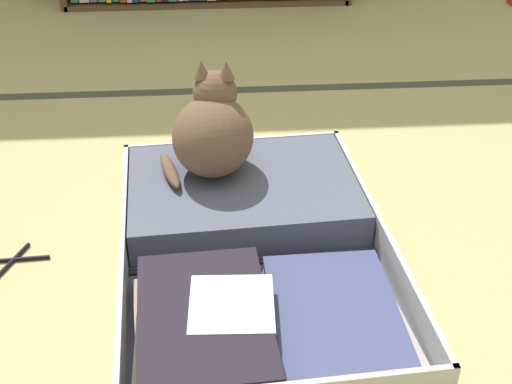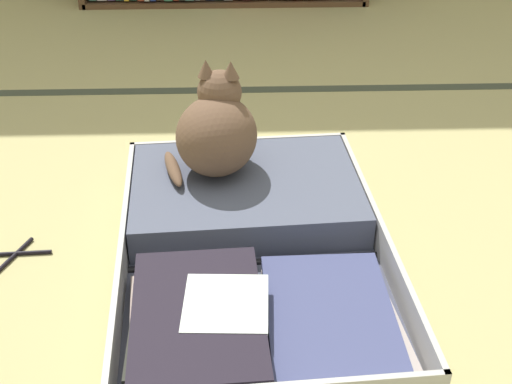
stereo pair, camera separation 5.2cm
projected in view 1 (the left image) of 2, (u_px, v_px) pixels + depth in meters
The scene contains 4 objects.
ground_plane at pixel (325, 325), 1.41m from camera, with size 10.00×10.00×0.00m, color tan.
tatami_border at pixel (271, 89), 2.41m from camera, with size 4.80×0.05×0.00m.
open_suitcase at pixel (248, 239), 1.59m from camera, with size 0.65×0.93×0.11m.
black_cat at pixel (213, 132), 1.69m from camera, with size 0.27×0.26×0.28m.
Camera 1 is at (-0.22, -1.03, 0.99)m, focal length 47.90 mm.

